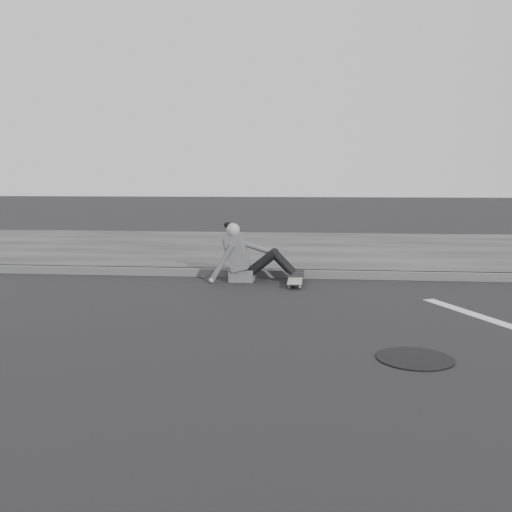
{
  "coord_description": "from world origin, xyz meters",
  "views": [
    {
      "loc": [
        0.57,
        -6.06,
        1.52
      ],
      "look_at": [
        -0.16,
        1.32,
        0.5
      ],
      "focal_mm": 40.0,
      "sensor_mm": 36.0,
      "label": 1
    }
  ],
  "objects": [
    {
      "name": "ground",
      "position": [
        0.0,
        0.0,
        0.0
      ],
      "size": [
        80.0,
        80.0,
        0.0
      ],
      "primitive_type": "plane",
      "color": "black",
      "rests_on": "ground"
    },
    {
      "name": "curb",
      "position": [
        0.0,
        2.58,
        0.06
      ],
      "size": [
        24.0,
        0.16,
        0.12
      ],
      "primitive_type": "cube",
      "color": "#4B4B4B",
      "rests_on": "ground"
    },
    {
      "name": "sidewalk",
      "position": [
        0.0,
        5.6,
        0.06
      ],
      "size": [
        24.0,
        6.0,
        0.12
      ],
      "primitive_type": "cube",
      "color": "#333333",
      "rests_on": "ground"
    },
    {
      "name": "manhole",
      "position": [
        1.45,
        -1.3,
        0.01
      ],
      "size": [
        0.64,
        0.64,
        0.01
      ],
      "primitive_type": "cylinder",
      "color": "black",
      "rests_on": "ground"
    },
    {
      "name": "skateboard",
      "position": [
        0.34,
        1.97,
        0.07
      ],
      "size": [
        0.2,
        0.78,
        0.09
      ],
      "color": "gray",
      "rests_on": "ground"
    },
    {
      "name": "seated_woman",
      "position": [
        -0.4,
        2.22,
        0.36
      ],
      "size": [
        1.38,
        0.46,
        0.88
      ],
      "color": "#4D4D4F",
      "rests_on": "ground"
    }
  ]
}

